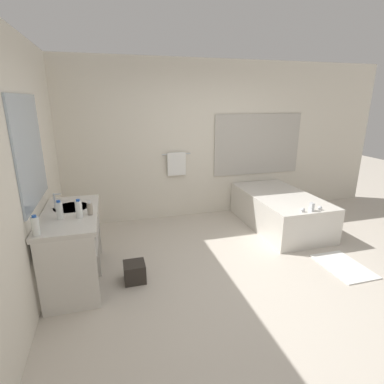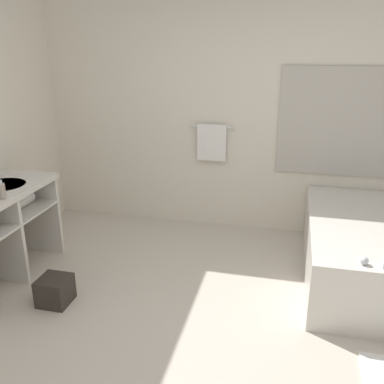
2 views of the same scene
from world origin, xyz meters
TOP-DOWN VIEW (x-y plane):
  - ground_plane at (0.00, 0.00)m, footprint 16.00×16.00m
  - wall_back_with_blinds at (0.04, 2.23)m, footprint 7.40×0.13m
  - wall_left_with_mirror at (-2.23, 0.01)m, footprint 0.08×7.40m
  - vanity_counter at (-1.89, 0.55)m, footprint 0.60×1.23m
  - sink_faucet at (-2.05, 0.71)m, footprint 0.09×0.04m
  - bathtub at (1.25, 1.30)m, footprint 0.99×1.78m
  - water_bottle_1 at (-1.77, 0.34)m, footprint 0.07×0.07m
  - water_bottle_2 at (-1.96, 0.37)m, footprint 0.07×0.07m
  - water_bottle_3 at (-2.12, -0.01)m, footprint 0.07×0.07m
  - soap_dispenser at (-1.66, 0.40)m, footprint 0.06×0.06m
  - waste_bin at (-1.24, 0.31)m, footprint 0.25×0.25m
  - bath_mat at (1.36, -0.11)m, footprint 0.48×0.71m

SIDE VIEW (x-z plane):
  - ground_plane at x=0.00m, z-range 0.00..0.00m
  - bath_mat at x=1.36m, z-range 0.00..0.02m
  - waste_bin at x=-1.24m, z-range 0.00..0.23m
  - bathtub at x=1.25m, z-range -0.03..0.64m
  - vanity_counter at x=-1.89m, z-range 0.18..1.03m
  - soap_dispenser at x=-1.66m, z-range 0.83..0.99m
  - sink_faucet at x=-2.05m, z-range 0.84..1.02m
  - water_bottle_3 at x=-2.12m, z-range 0.84..1.04m
  - water_bottle_2 at x=-1.96m, z-range 0.84..1.04m
  - water_bottle_1 at x=-1.77m, z-range 0.84..1.04m
  - wall_back_with_blinds at x=0.04m, z-range 0.00..2.70m
  - wall_left_with_mirror at x=-2.23m, z-range 0.00..2.70m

